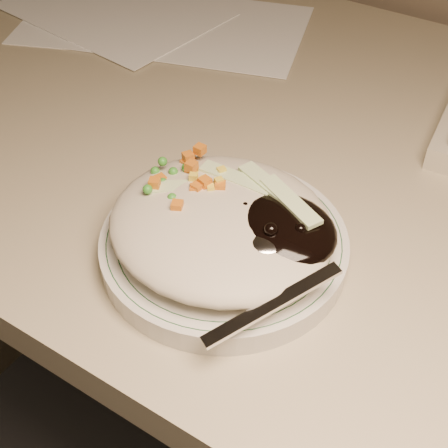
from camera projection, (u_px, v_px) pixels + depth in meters
The scene contains 5 objects.
desk at pixel (353, 292), 0.78m from camera, with size 1.40×0.70×0.74m.
plate at pixel (224, 246), 0.54m from camera, with size 0.21×0.21×0.02m, color silver.
plate_rim at pixel (224, 238), 0.53m from camera, with size 0.20×0.20×0.00m.
meal at pixel (228, 222), 0.52m from camera, with size 0.21×0.19×0.05m.
papers at pixel (146, 18), 0.89m from camera, with size 0.47×0.32×0.00m.
Camera 1 is at (0.14, 0.87, 1.14)m, focal length 50.00 mm.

